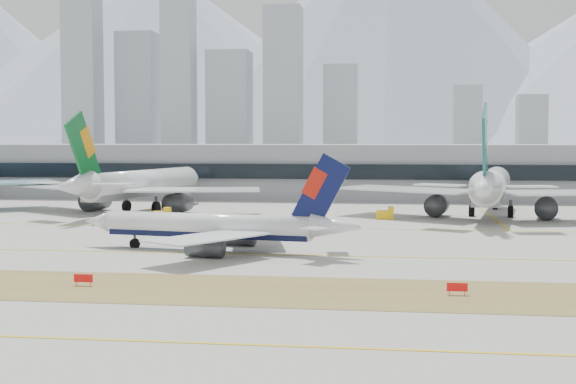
# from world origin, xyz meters

# --- Properties ---
(ground) EXTENTS (3000.00, 3000.00, 0.00)m
(ground) POSITION_xyz_m (0.00, 0.00, 0.00)
(ground) COLOR #A2A098
(ground) RESTS_ON ground
(apron_markings) EXTENTS (360.00, 122.22, 0.06)m
(apron_markings) POSITION_xyz_m (0.00, -53.95, 0.02)
(apron_markings) COLOR brown
(apron_markings) RESTS_ON ground
(taxiing_airliner) EXTENTS (43.76, 37.63, 14.76)m
(taxiing_airliner) POSITION_xyz_m (-11.62, -2.58, 3.56)
(taxiing_airliner) COLOR white
(taxiing_airliner) RESTS_ON ground
(widebody_eva) EXTENTS (61.80, 61.38, 22.48)m
(widebody_eva) POSITION_xyz_m (-43.78, 58.67, 5.98)
(widebody_eva) COLOR white
(widebody_eva) RESTS_ON ground
(widebody_cathay) EXTENTS (65.16, 64.48, 23.55)m
(widebody_cathay) POSITION_xyz_m (34.35, 55.69, 6.26)
(widebody_cathay) COLOR white
(widebody_cathay) RESTS_ON ground
(terminal) EXTENTS (280.00, 43.10, 15.00)m
(terminal) POSITION_xyz_m (0.00, 114.84, 7.50)
(terminal) COLOR gray
(terminal) RESTS_ON ground
(hold_sign_left) EXTENTS (2.20, 0.15, 1.35)m
(hold_sign_left) POSITION_xyz_m (-20.55, -32.00, 0.88)
(hold_sign_left) COLOR red
(hold_sign_left) RESTS_ON ground
(hold_sign_right) EXTENTS (2.20, 0.15, 1.35)m
(hold_sign_right) POSITION_xyz_m (20.78, -32.00, 0.88)
(hold_sign_right) COLOR red
(hold_sign_right) RESTS_ON ground
(gse_c) EXTENTS (3.55, 2.00, 2.60)m
(gse_c) POSITION_xyz_m (12.36, 48.69, 1.05)
(gse_c) COLOR yellow
(gse_c) RESTS_ON ground
(gse_b) EXTENTS (3.55, 2.00, 2.60)m
(gse_b) POSITION_xyz_m (-32.98, 41.05, 1.05)
(gse_b) COLOR yellow
(gse_b) RESTS_ON ground
(city_skyline) EXTENTS (342.00, 49.80, 140.00)m
(city_skyline) POSITION_xyz_m (-106.76, 453.42, 49.80)
(city_skyline) COLOR #95A0AA
(city_skyline) RESTS_ON ground
(mountain_ridge) EXTENTS (2830.00, 1120.00, 470.00)m
(mountain_ridge) POSITION_xyz_m (33.00, 1404.14, 181.85)
(mountain_ridge) COLOR #9EA8B7
(mountain_ridge) RESTS_ON ground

